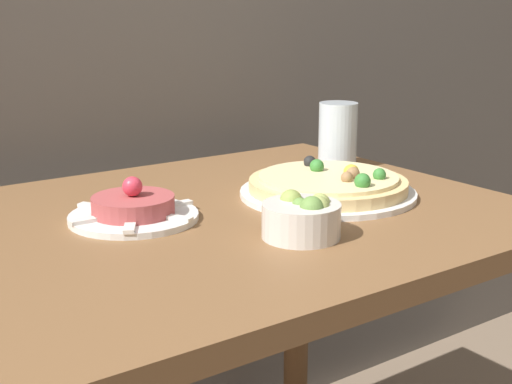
# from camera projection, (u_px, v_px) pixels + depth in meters

# --- Properties ---
(dining_table) EXTENTS (1.01, 0.76, 0.76)m
(dining_table) POSITION_uv_depth(u_px,v_px,m) (207.00, 288.00, 1.17)
(dining_table) COLOR brown
(dining_table) RESTS_ON ground_plane
(pizza_plate) EXTENTS (0.31, 0.31, 0.06)m
(pizza_plate) POSITION_uv_depth(u_px,v_px,m) (328.00, 186.00, 1.25)
(pizza_plate) COLOR white
(pizza_plate) RESTS_ON dining_table
(tartare_plate) EXTENTS (0.21, 0.20, 0.07)m
(tartare_plate) POSITION_uv_depth(u_px,v_px,m) (133.00, 210.00, 1.11)
(tartare_plate) COLOR white
(tartare_plate) RESTS_ON dining_table
(small_bowl) EXTENTS (0.11, 0.11, 0.07)m
(small_bowl) POSITION_uv_depth(u_px,v_px,m) (303.00, 218.00, 1.02)
(small_bowl) COLOR silver
(small_bowl) RESTS_ON dining_table
(drinking_glass) EXTENTS (0.08, 0.08, 0.13)m
(drinking_glass) POSITION_uv_depth(u_px,v_px,m) (338.00, 135.00, 1.45)
(drinking_glass) COLOR silver
(drinking_glass) RESTS_ON dining_table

